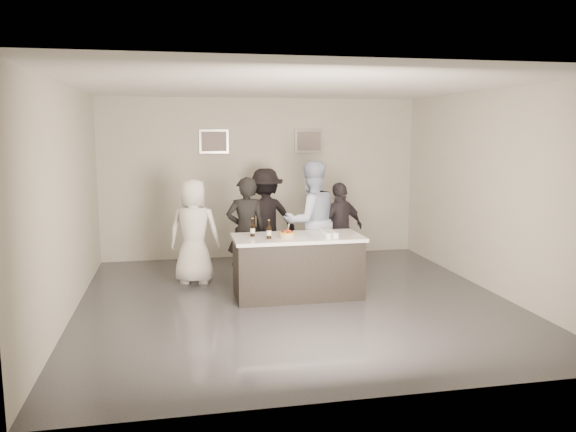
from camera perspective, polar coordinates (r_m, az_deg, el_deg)
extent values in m
plane|color=#3D3D42|center=(8.07, 0.71, -8.63)|extent=(6.00, 6.00, 0.00)
plane|color=white|center=(7.73, 0.75, 13.12)|extent=(6.00, 6.00, 0.00)
cube|color=beige|center=(10.69, -2.65, 3.85)|extent=(6.00, 0.04, 3.00)
cube|color=beige|center=(4.90, 8.10, -2.03)|extent=(6.00, 0.04, 3.00)
cube|color=beige|center=(7.71, -21.64, 1.35)|extent=(0.04, 6.00, 3.00)
cube|color=beige|center=(8.88, 20.03, 2.33)|extent=(0.04, 6.00, 3.00)
cube|color=#B2B2B7|center=(10.53, -7.54, 7.52)|extent=(0.54, 0.04, 0.44)
cube|color=#B2B2B7|center=(10.80, 2.12, 7.62)|extent=(0.54, 0.04, 0.44)
cube|color=white|center=(8.17, 0.98, -5.13)|extent=(1.86, 0.86, 0.90)
cylinder|color=gold|center=(7.93, -0.12, -1.95)|extent=(0.23, 0.23, 0.07)
cylinder|color=black|center=(8.02, -3.62, -1.18)|extent=(0.07, 0.07, 0.26)
cylinder|color=black|center=(7.84, -1.95, -1.40)|extent=(0.07, 0.07, 0.26)
cube|color=orange|center=(8.08, 4.19, -1.77)|extent=(0.19, 0.40, 0.08)
cube|color=pink|center=(7.72, -0.10, -2.51)|extent=(0.24, 0.08, 0.01)
imported|color=black|center=(8.75, -4.26, -1.57)|extent=(0.63, 0.42, 1.70)
imported|color=#A8BBDC|center=(8.98, 2.36, -0.54)|extent=(1.06, 0.90, 1.93)
imported|color=white|center=(8.95, -9.52, -1.56)|extent=(0.92, 0.73, 1.66)
imported|color=#2A252C|center=(9.35, 5.33, -1.34)|extent=(0.99, 0.71, 1.56)
imported|color=black|center=(9.85, -2.31, -0.24)|extent=(1.21, 0.80, 1.75)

